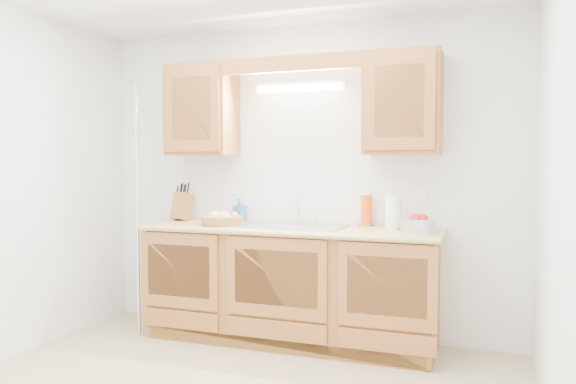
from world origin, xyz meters
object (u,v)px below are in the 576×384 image
at_px(knife_block, 182,206).
at_px(apple_bowl, 418,224).
at_px(fruit_basket, 222,219).
at_px(paper_towel, 393,212).

xyz_separation_m(knife_block, apple_bowl, (2.00, -0.17, -0.06)).
xyz_separation_m(fruit_basket, knife_block, (-0.49, 0.21, 0.07)).
height_order(fruit_basket, knife_block, knife_block).
xyz_separation_m(fruit_basket, apple_bowl, (1.51, 0.05, 0.01)).
height_order(fruit_basket, paper_towel, paper_towel).
bearing_deg(apple_bowl, fruit_basket, -178.24).
distance_m(fruit_basket, paper_towel, 1.33).
height_order(knife_block, paper_towel, knife_block).
distance_m(paper_towel, apple_bowl, 0.24).
relative_size(fruit_basket, knife_block, 1.19).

